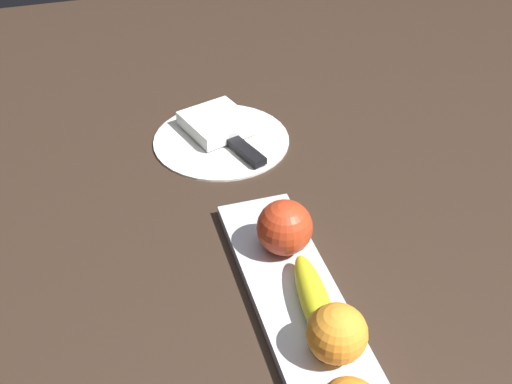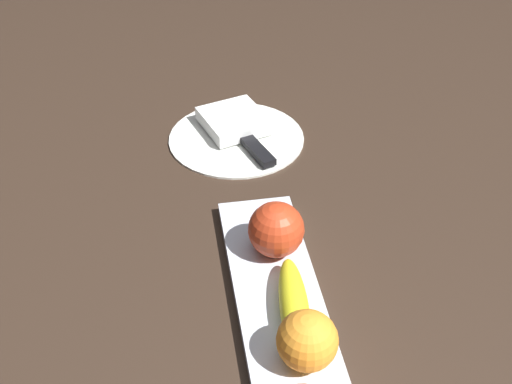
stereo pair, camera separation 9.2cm
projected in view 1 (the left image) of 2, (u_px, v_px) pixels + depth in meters
ground_plane at (327, 329)px, 0.78m from camera, size 2.40×2.40×0.00m
fruit_tray at (305, 318)px, 0.78m from camera, size 0.47×0.11×0.02m
apple at (285, 227)px, 0.84m from camera, size 0.08×0.08×0.08m
banana at (316, 304)px, 0.76m from camera, size 0.17×0.05×0.04m
orange_near_banana at (337, 334)px, 0.71m from camera, size 0.07×0.07×0.07m
dinner_plate at (221, 139)px, 1.10m from camera, size 0.24×0.24×0.01m
folded_napkin at (217, 123)px, 1.12m from camera, size 0.14×0.13×0.02m
knife at (241, 147)px, 1.07m from camera, size 0.18×0.08×0.01m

